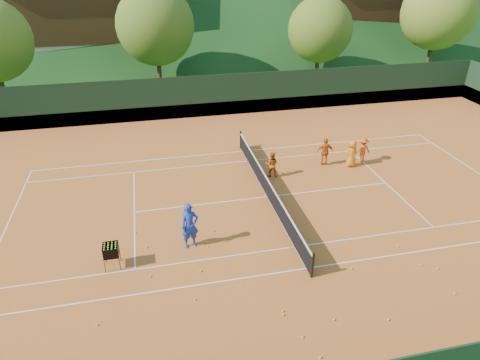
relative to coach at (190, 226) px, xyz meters
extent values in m
plane|color=#2A5019|center=(4.13, 3.10, -1.00)|extent=(400.00, 400.00, 0.00)
cube|color=#C85D20|center=(4.13, 3.10, -0.99)|extent=(40.00, 24.00, 0.02)
imported|color=#1C3BB7|center=(0.00, 0.00, 0.00)|extent=(0.80, 0.61, 1.96)
imported|color=#D66213|center=(4.93, 5.16, -0.29)|extent=(0.81, 0.72, 1.39)
imported|color=orange|center=(8.21, 5.81, -0.18)|extent=(1.00, 0.58, 1.60)
imported|color=orange|center=(9.58, 5.33, -0.21)|extent=(0.82, 0.60, 1.55)
imported|color=#E05C13|center=(10.42, 5.71, -0.24)|extent=(0.99, 0.61, 1.49)
sphere|color=#D8EA27|center=(2.57, -4.31, -0.95)|extent=(0.07, 0.07, 0.07)
sphere|color=#D8EA27|center=(8.97, -3.52, -0.95)|extent=(0.07, 0.07, 0.07)
sphere|color=#D8EA27|center=(-3.48, -3.57, -0.95)|extent=(0.07, 0.07, 0.07)
sphere|color=#D8EA27|center=(0.68, -0.25, -0.95)|extent=(0.07, 0.07, 0.07)
sphere|color=#D8EA27|center=(8.27, -1.92, -0.95)|extent=(0.07, 0.07, 0.07)
sphere|color=#D8EA27|center=(8.50, -3.19, -0.95)|extent=(0.07, 0.07, 0.07)
sphere|color=#D8EA27|center=(-1.72, -1.58, -0.95)|extent=(0.07, 0.07, 0.07)
sphere|color=#D8EA27|center=(-0.24, -3.12, -0.95)|extent=(0.07, 0.07, 0.07)
sphere|color=#D8EA27|center=(3.89, -1.03, -0.95)|extent=(0.07, 0.07, 0.07)
sphere|color=#D8EA27|center=(3.10, -6.32, -0.95)|extent=(0.07, 0.07, 0.07)
sphere|color=#D8EA27|center=(1.05, 0.76, -0.95)|extent=(0.07, 0.07, 0.07)
sphere|color=#D8EA27|center=(2.54, -4.46, -0.95)|extent=(0.07, 0.07, 0.07)
sphere|color=#D8EA27|center=(5.84, -5.43, -0.95)|extent=(0.07, 0.07, 0.07)
sphere|color=#D8EA27|center=(-1.80, 0.23, -0.95)|extent=(0.07, 0.07, 0.07)
sphere|color=#D8EA27|center=(4.10, -5.04, -0.95)|extent=(0.07, 0.07, 0.07)
sphere|color=#D8EA27|center=(-3.19, 0.48, -0.95)|extent=(0.07, 0.07, 0.07)
sphere|color=#D8EA27|center=(0.64, 0.05, -0.95)|extent=(0.07, 0.07, 0.07)
sphere|color=#D8EA27|center=(2.85, -5.48, -0.95)|extent=(0.07, 0.07, 0.07)
sphere|color=#D8EA27|center=(8.75, -4.83, -0.95)|extent=(0.07, 0.07, 0.07)
sphere|color=#D8EA27|center=(0.15, -1.70, -0.95)|extent=(0.07, 0.07, 0.07)
sphere|color=#D8EA27|center=(-2.22, 1.37, -0.95)|extent=(0.07, 0.07, 0.07)
sphere|color=#D8EA27|center=(5.79, -2.81, -0.95)|extent=(0.07, 0.07, 0.07)
cube|color=white|center=(-7.75, 3.10, -0.98)|extent=(0.06, 10.97, 0.00)
cube|color=white|center=(16.02, 3.10, -0.98)|extent=(0.06, 10.97, 0.00)
cube|color=white|center=(4.13, -2.39, -0.98)|extent=(23.77, 0.06, 0.00)
cube|color=white|center=(4.13, 8.58, -0.98)|extent=(23.77, 0.06, 0.00)
cube|color=silver|center=(4.13, -1.02, -0.98)|extent=(23.77, 0.06, 0.00)
cube|color=silver|center=(4.13, 7.21, -0.98)|extent=(23.77, 0.06, 0.00)
cube|color=white|center=(-2.27, 3.10, -0.98)|extent=(0.06, 8.23, 0.00)
cube|color=white|center=(10.53, 3.10, -0.98)|extent=(0.06, 8.23, 0.00)
cube|color=white|center=(4.13, 3.10, -0.98)|extent=(12.80, 0.06, 0.00)
cube|color=silver|center=(4.13, 3.10, -0.98)|extent=(0.06, 10.97, 0.00)
cube|color=black|center=(4.13, 3.10, -0.53)|extent=(0.03, 11.97, 0.90)
cube|color=white|center=(4.13, 3.10, -0.06)|extent=(0.05, 11.97, 0.06)
cylinder|color=black|center=(4.13, -2.89, -0.43)|extent=(0.10, 0.10, 1.10)
cylinder|color=black|center=(4.13, 9.08, -0.43)|extent=(0.10, 0.10, 1.10)
cube|color=black|center=(4.13, 15.10, 0.52)|extent=(40.00, 0.05, 3.00)
cube|color=#1A5C24|center=(4.13, 15.10, -0.48)|extent=(40.40, 0.05, 1.00)
cylinder|color=black|center=(-3.34, -0.92, -0.71)|extent=(0.02, 0.02, 0.55)
cylinder|color=black|center=(-2.79, -0.92, -0.71)|extent=(0.02, 0.02, 0.55)
cylinder|color=black|center=(-3.34, -0.37, -0.71)|extent=(0.02, 0.02, 0.55)
cylinder|color=black|center=(-2.79, -0.37, -0.71)|extent=(0.02, 0.02, 0.55)
cube|color=black|center=(-3.06, -0.65, -0.43)|extent=(0.55, 0.55, 0.02)
cube|color=black|center=(-3.06, -0.92, -0.21)|extent=(0.55, 0.02, 0.45)
cube|color=black|center=(-3.06, -0.37, -0.21)|extent=(0.55, 0.02, 0.45)
cube|color=black|center=(-3.34, -0.65, -0.21)|extent=(0.02, 0.55, 0.45)
cube|color=black|center=(-2.79, -0.65, -0.21)|extent=(0.02, 0.55, 0.45)
sphere|color=#CCE526|center=(-3.27, -0.85, -0.01)|extent=(0.07, 0.07, 0.07)
sphere|color=#CCE526|center=(-3.27, -0.72, -0.01)|extent=(0.07, 0.07, 0.07)
sphere|color=#CCE526|center=(-3.27, -0.58, -0.01)|extent=(0.07, 0.07, 0.07)
sphere|color=#CCE526|center=(-3.27, -0.44, -0.01)|extent=(0.07, 0.07, 0.07)
sphere|color=#CCE526|center=(-3.13, -0.85, -0.01)|extent=(0.07, 0.07, 0.07)
sphere|color=#CCE526|center=(-3.13, -0.72, -0.01)|extent=(0.07, 0.07, 0.07)
sphere|color=#CCE526|center=(-3.13, -0.58, -0.01)|extent=(0.07, 0.07, 0.07)
sphere|color=#CCE526|center=(-3.13, -0.44, -0.01)|extent=(0.07, 0.07, 0.07)
sphere|color=#CCE526|center=(-3.00, -0.85, -0.01)|extent=(0.07, 0.07, 0.07)
sphere|color=#CCE526|center=(-3.00, -0.72, -0.01)|extent=(0.07, 0.07, 0.07)
sphere|color=#CCE526|center=(-3.00, -0.58, -0.01)|extent=(0.07, 0.07, 0.07)
sphere|color=#CCE526|center=(-3.00, -0.44, -0.01)|extent=(0.07, 0.07, 0.07)
sphere|color=#CCE526|center=(-2.86, -0.85, -0.01)|extent=(0.07, 0.07, 0.07)
sphere|color=#CCE526|center=(-2.86, -0.72, -0.01)|extent=(0.07, 0.07, 0.07)
sphere|color=#CCE526|center=(-2.86, -0.58, -0.01)|extent=(0.07, 0.07, 0.07)
sphere|color=#CCE526|center=(-2.86, -0.44, -0.01)|extent=(0.07, 0.07, 0.07)
cube|color=beige|center=(-5.87, 33.10, 0.44)|extent=(12.00, 9.00, 2.88)
cube|color=#3A200F|center=(-5.87, 33.10, 4.12)|extent=(12.24, 9.18, 4.48)
cube|color=beige|center=(10.13, 37.10, 0.26)|extent=(11.00, 8.00, 2.52)
cube|color=#351E0E|center=(10.13, 37.10, 3.48)|extent=(11.22, 8.16, 3.92)
cube|color=beige|center=(24.13, 33.10, 0.35)|extent=(10.00, 8.00, 2.70)
cube|color=#381C0F|center=(24.13, 33.10, 3.80)|extent=(10.20, 8.16, 4.20)
cylinder|color=#3F2919|center=(-11.87, 21.10, 0.35)|extent=(0.36, 0.36, 2.70)
cylinder|color=#402719|center=(0.13, 23.10, 0.44)|extent=(0.36, 0.36, 2.88)
sphere|color=#42691C|center=(0.13, 23.10, 4.20)|extent=(6.40, 6.40, 6.40)
cylinder|color=#42281A|center=(14.13, 22.10, 0.26)|extent=(0.36, 0.36, 2.52)
sphere|color=#476A1C|center=(14.13, 22.10, 3.55)|extent=(5.60, 5.60, 5.60)
cylinder|color=#3E2719|center=(26.13, 23.10, 0.53)|extent=(0.36, 0.36, 3.06)
sphere|color=#5A7B20|center=(26.13, 23.10, 4.52)|extent=(6.80, 6.80, 6.80)
camera|label=1|loc=(-1.13, -14.24, 9.78)|focal=32.00mm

